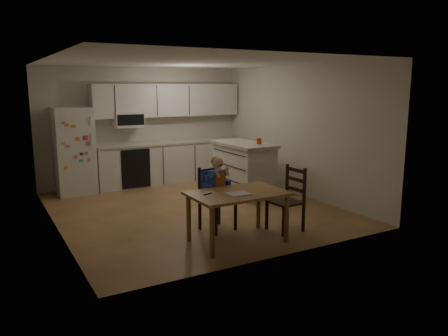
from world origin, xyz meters
TOP-DOWN VIEW (x-y plane):
  - room at (0.00, 0.48)m, footprint 4.52×5.01m
  - refrigerator at (-1.55, 2.15)m, footprint 0.72×0.70m
  - kitchen_run at (0.50, 2.24)m, footprint 3.37×0.62m
  - kitchen_island at (1.31, 0.43)m, footprint 0.73×1.39m
  - red_cup at (1.46, 0.14)m, footprint 0.09×0.09m
  - dining_table at (-0.17, -1.78)m, footprint 1.30×0.84m
  - napkin at (-0.22, -1.87)m, footprint 0.29×0.25m
  - toddler_spoon at (-0.59, -1.69)m, footprint 0.12×0.06m
  - chair_booster at (-0.18, -1.17)m, footprint 0.49×0.49m
  - chair_side at (0.77, -1.72)m, footprint 0.45×0.45m

SIDE VIEW (x-z plane):
  - kitchen_island at x=1.31m, z-range 0.00..1.03m
  - chair_side at x=0.77m, z-range 0.06..1.01m
  - dining_table at x=-0.17m, z-range 0.25..0.95m
  - chair_booster at x=-0.18m, z-range 0.11..1.22m
  - napkin at x=-0.22m, z-range 0.70..0.71m
  - toddler_spoon at x=-0.59m, z-range 0.70..0.71m
  - refrigerator at x=-1.55m, z-range 0.00..1.70m
  - kitchen_run at x=0.50m, z-range -0.20..1.95m
  - red_cup at x=1.46m, z-range 1.02..1.13m
  - room at x=0.00m, z-range -0.01..2.51m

